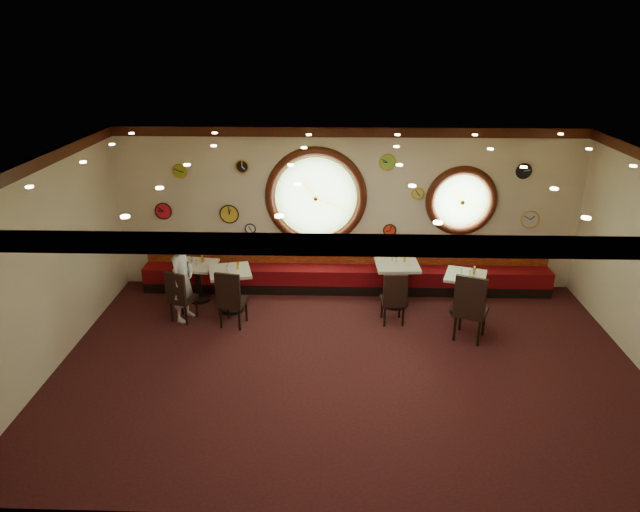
{
  "coord_description": "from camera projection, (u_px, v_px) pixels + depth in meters",
  "views": [
    {
      "loc": [
        -0.19,
        -7.65,
        4.89
      ],
      "look_at": [
        -0.45,
        0.8,
        1.5
      ],
      "focal_mm": 32.0,
      "sensor_mm": 36.0,
      "label": 1
    }
  ],
  "objects": [
    {
      "name": "condiment_d_pepper",
      "position": [
        470.0,
        272.0,
        10.2
      ],
      "size": [
        0.04,
        0.04,
        0.11
      ],
      "primitive_type": "cylinder",
      "color": "silver",
      "rests_on": "table_d"
    },
    {
      "name": "wall_back",
      "position": [
        347.0,
        210.0,
        11.1
      ],
      "size": [
        9.0,
        0.02,
        3.2
      ],
      "primitive_type": "cube",
      "color": "beige",
      "rests_on": "floor"
    },
    {
      "name": "wall_clock_3",
      "position": [
        524.0,
        171.0,
        10.67
      ],
      "size": [
        0.28,
        0.03,
        0.28
      ],
      "primitive_type": "cylinder",
      "rotation": [
        1.57,
        0.0,
        0.0
      ],
      "color": "black",
      "rests_on": "wall_back"
    },
    {
      "name": "condiment_c_bottle",
      "position": [
        405.0,
        258.0,
        10.54
      ],
      "size": [
        0.04,
        0.04,
        0.14
      ],
      "primitive_type": "cylinder",
      "color": "gold",
      "rests_on": "table_c"
    },
    {
      "name": "wall_clock_7",
      "position": [
        180.0,
        171.0,
        10.88
      ],
      "size": [
        0.26,
        0.03,
        0.26
      ],
      "primitive_type": "cylinder",
      "rotation": [
        1.57,
        0.0,
        0.0
      ],
      "color": "#89AB22",
      "rests_on": "wall_back"
    },
    {
      "name": "chair_d",
      "position": [
        470.0,
        304.0,
        9.33
      ],
      "size": [
        0.67,
        0.67,
        0.75
      ],
      "rotation": [
        0.0,
        0.0,
        -0.42
      ],
      "color": "black",
      "rests_on": "floor"
    },
    {
      "name": "porthole_left_frame",
      "position": [
        316.0,
        197.0,
        11.01
      ],
      "size": [
        1.98,
        0.18,
        1.98
      ],
      "primitive_type": "torus",
      "rotation": [
        1.57,
        0.0,
        0.0
      ],
      "color": "#341209",
      "rests_on": "wall_back"
    },
    {
      "name": "condiment_a_bottle",
      "position": [
        203.0,
        258.0,
        10.81
      ],
      "size": [
        0.06,
        0.06,
        0.18
      ],
      "primitive_type": "cylinder",
      "color": "gold",
      "rests_on": "table_a"
    },
    {
      "name": "wall_clock_0",
      "position": [
        242.0,
        166.0,
        10.81
      ],
      "size": [
        0.24,
        0.03,
        0.24
      ],
      "primitive_type": "cylinder",
      "rotation": [
        1.57,
        0.0,
        0.0
      ],
      "color": "black",
      "rests_on": "wall_back"
    },
    {
      "name": "wall_clock_1",
      "position": [
        390.0,
        230.0,
        11.19
      ],
      "size": [
        0.24,
        0.03,
        0.24
      ],
      "primitive_type": "cylinder",
      "rotation": [
        1.57,
        0.0,
        0.0
      ],
      "color": "red",
      "rests_on": "wall_back"
    },
    {
      "name": "waiter",
      "position": [
        182.0,
        280.0,
        10.05
      ],
      "size": [
        0.51,
        0.64,
        1.52
      ],
      "primitive_type": "imported",
      "rotation": [
        0.0,
        0.0,
        1.27
      ],
      "color": "silver",
      "rests_on": "floor"
    },
    {
      "name": "table_d",
      "position": [
        464.0,
        289.0,
        10.34
      ],
      "size": [
        0.88,
        0.88,
        0.77
      ],
      "color": "black",
      "rests_on": "floor"
    },
    {
      "name": "condiment_a_pepper",
      "position": [
        197.0,
        262.0,
        10.68
      ],
      "size": [
        0.04,
        0.04,
        0.11
      ],
      "primitive_type": "cylinder",
      "color": "silver",
      "rests_on": "table_a"
    },
    {
      "name": "molding_front",
      "position": [
        358.0,
        245.0,
        5.02
      ],
      "size": [
        9.0,
        0.1,
        0.18
      ],
      "primitive_type": "cube",
      "color": "#341209",
      "rests_on": "wall_back"
    },
    {
      "name": "condiment_c_pepper",
      "position": [
        396.0,
        260.0,
        10.51
      ],
      "size": [
        0.04,
        0.04,
        0.1
      ],
      "primitive_type": "cylinder",
      "color": "silver",
      "rests_on": "table_c"
    },
    {
      "name": "wall_clock_9",
      "position": [
        250.0,
        229.0,
        11.27
      ],
      "size": [
        0.2,
        0.03,
        0.2
      ],
      "primitive_type": "cylinder",
      "rotation": [
        1.57,
        0.0,
        0.0
      ],
      "color": "white",
      "rests_on": "wall_back"
    },
    {
      "name": "condiment_b_pepper",
      "position": [
        227.0,
        268.0,
        10.27
      ],
      "size": [
        0.04,
        0.04,
        0.11
      ],
      "primitive_type": "cylinder",
      "color": "silver",
      "rests_on": "table_b"
    },
    {
      "name": "molding_left",
      "position": [
        30.0,
        166.0,
        7.88
      ],
      "size": [
        0.1,
        6.0,
        0.18
      ],
      "primitive_type": "cube",
      "color": "#341209",
      "rests_on": "wall_back"
    },
    {
      "name": "condiment_b_salt",
      "position": [
        229.0,
        265.0,
        10.4
      ],
      "size": [
        0.04,
        0.04,
        0.11
      ],
      "primitive_type": "cylinder",
      "color": "silver",
      "rests_on": "table_b"
    },
    {
      "name": "table_a",
      "position": [
        198.0,
        277.0,
        10.85
      ],
      "size": [
        0.77,
        0.77,
        0.75
      ],
      "color": "black",
      "rests_on": "floor"
    },
    {
      "name": "molding_back",
      "position": [
        348.0,
        132.0,
        10.49
      ],
      "size": [
        9.0,
        0.1,
        0.18
      ],
      "primitive_type": "cube",
      "color": "#341209",
      "rests_on": "wall_back"
    },
    {
      "name": "floor",
      "position": [
        347.0,
        364.0,
        8.91
      ],
      "size": [
        9.0,
        6.0,
        0.0
      ],
      "primitive_type": "cube",
      "color": "black",
      "rests_on": "ground"
    },
    {
      "name": "banquette_seat",
      "position": [
        346.0,
        274.0,
        11.31
      ],
      "size": [
        8.0,
        0.55,
        0.3
      ],
      "primitive_type": "cube",
      "color": "#5A070E",
      "rests_on": "banquette_base"
    },
    {
      "name": "porthole_right_frame",
      "position": [
        461.0,
        201.0,
        10.94
      ],
      "size": [
        1.38,
        0.18,
        1.38
      ],
      "primitive_type": "torus",
      "rotation": [
        1.57,
        0.0,
        0.0
      ],
      "color": "#341209",
      "rests_on": "wall_back"
    },
    {
      "name": "condiment_d_salt",
      "position": [
        461.0,
        271.0,
        10.28
      ],
      "size": [
        0.04,
        0.04,
        0.1
      ],
      "primitive_type": "cylinder",
      "color": "silver",
      "rests_on": "table_d"
    },
    {
      "name": "chair_a",
      "position": [
        179.0,
        293.0,
        10.02
      ],
      "size": [
        0.53,
        0.53,
        0.6
      ],
      "rotation": [
        0.0,
        0.0,
        -0.37
      ],
      "color": "black",
      "rests_on": "floor"
    },
    {
      "name": "chair_b",
      "position": [
        230.0,
        296.0,
        9.81
      ],
      "size": [
        0.52,
        0.52,
        0.65
      ],
      "rotation": [
        0.0,
        0.0,
        -0.2
      ],
      "color": "black",
      "rests_on": "floor"
    },
    {
      "name": "chair_c",
      "position": [
        394.0,
        295.0,
        9.91
      ],
      "size": [
        0.45,
        0.45,
        0.61
      ],
      "rotation": [
        0.0,
        0.0,
        0.08
      ],
      "color": "black",
      "rests_on": "floor"
    },
    {
      "name": "table_b",
      "position": [
        231.0,
        285.0,
        10.44
      ],
      "size": [
        0.9,
        0.9,
        0.81
      ],
      "color": "black",
      "rests_on": "floor"
    },
    {
      "name": "porthole_left_glass",
      "position": [
        316.0,
        197.0,
        11.02
      ],
      "size": [
        1.66,
        0.02,
        1.66
      ],
      "primitive_type": "cylinder",
      "rotation": [
        1.57,
        0.0,
        0.0
      ],
      "color": "#78AB66",
      "rests_on": "wall_back"
    },
    {
      "name": "wall_front",
      "position": [
        354.0,
        392.0,
        5.53
      ],
      "size": [
        9.0,
        0.02,
        3.2
      ],
      "primitive_type": "cube",
      "color": "beige",
      "rests_on": "floor"
    },
    {
      "name": "ceiling",
      "position": [
        351.0,
        162.0,
        7.72
      ],
      "size": [
        9.0,
        6.0,
        0.02
      ],
      "primitive_type": "cube",
      "color": "gold",
      "rests_on": "wall_back"
    },
    {
      "name": "condiment_b_bottle",
      "position": [
        238.0,
        265.0,
        10.35
      ],
      "size": [
        0.05,
        0.05,
        0.15
      ],
      "primitive_type": "cylinder",
      "color": "gold",
      "rests_on": "table_b"
    },
    {
      "name": "condiment_d_bottle",
      "position": [
        474.0,
        270.0,
        10.23
      ],
      "size": [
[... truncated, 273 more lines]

